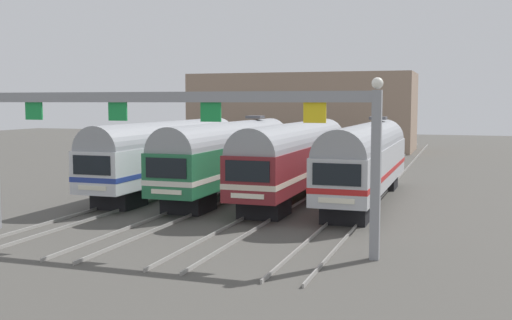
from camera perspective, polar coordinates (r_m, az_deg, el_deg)
ground_plane at (r=39.46m, az=0.57°, el=-3.41°), size 160.00×160.00×0.00m
track_bed at (r=55.72m, az=6.03°, el=-0.77°), size 14.66×70.00×0.15m
commuter_train_silver at (r=41.65m, az=-8.06°, el=0.72°), size 2.88×18.06×4.77m
commuter_train_green at (r=39.87m, az=-2.42°, el=0.56°), size 2.88×18.06×5.05m
commuter_train_maroon at (r=38.51m, az=3.68°, el=0.39°), size 2.88×18.06×5.05m
commuter_train_stainless at (r=37.62m, az=10.14°, el=0.19°), size 2.88×18.06×5.05m
catenary_gantry at (r=26.52m, az=-8.56°, el=3.37°), size 18.39×0.44×6.97m
maintenance_building at (r=78.83m, az=4.27°, el=4.47°), size 27.78×10.00×9.52m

